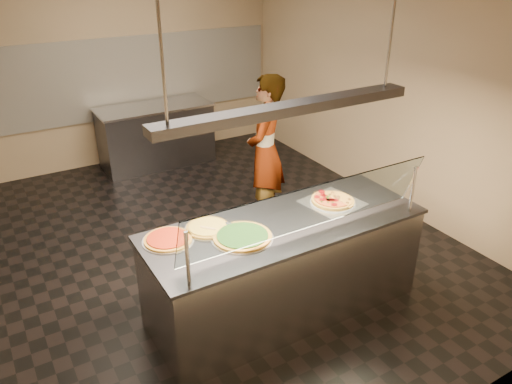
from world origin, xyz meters
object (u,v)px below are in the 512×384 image
sneeze_guard (310,208)px  heat_lamp_housing (289,109)px  perforated_tray (332,202)px  worker (266,152)px  pizza_cheese (207,227)px  half_pizza_sausage (340,198)px  pizza_spatula (215,227)px  serving_counter (284,267)px  pizza_tomato (168,239)px  prep_table (156,135)px  half_pizza_pepperoni (324,202)px  pizza_spinach (242,236)px

sneeze_guard → heat_lamp_housing: size_ratio=0.98×
perforated_tray → worker: 1.46m
pizza_cheese → heat_lamp_housing: 1.21m
half_pizza_sausage → pizza_spatula: size_ratio=1.51×
serving_counter → perforated_tray: size_ratio=4.56×
perforated_tray → heat_lamp_housing: 1.17m
pizza_cheese → pizza_spatula: 0.07m
pizza_cheese → pizza_tomato: (-0.36, -0.01, 0.00)m
pizza_tomato → pizza_cheese: bearing=1.8°
sneeze_guard → prep_table: sneeze_guard is taller
sneeze_guard → heat_lamp_housing: heat_lamp_housing is taller
sneeze_guard → half_pizza_pepperoni: bearing=41.6°
serving_counter → half_pizza_sausage: half_pizza_sausage is taller
serving_counter → pizza_cheese: bearing=158.7°
pizza_tomato → worker: size_ratio=0.23×
half_pizza_pepperoni → pizza_spatula: bearing=174.4°
pizza_spinach → sneeze_guard: bearing=-34.6°
sneeze_guard → pizza_cheese: (-0.63, 0.59, -0.28)m
half_pizza_sausage → pizza_spinach: size_ratio=0.82×
sneeze_guard → pizza_spinach: bearing=145.4°
half_pizza_sausage → pizza_spinach: (-1.13, -0.12, -0.01)m
pizza_spinach → pizza_spatula: pizza_spatula is taller
serving_counter → pizza_cheese: pizza_cheese is taller
half_pizza_sausage → pizza_tomato: half_pizza_sausage is taller
pizza_tomato → worker: bearing=37.1°
pizza_tomato → prep_table: 3.94m
worker → heat_lamp_housing: size_ratio=0.80×
perforated_tray → pizza_cheese: 1.22m
worker → heat_lamp_housing: heat_lamp_housing is taller
pizza_cheese → perforated_tray: bearing=-7.3°
half_pizza_pepperoni → pizza_cheese: (-1.12, 0.15, -0.02)m
serving_counter → pizza_tomato: 1.13m
worker → heat_lamp_housing: (-0.74, -1.54, 1.04)m
perforated_tray → half_pizza_sausage: half_pizza_sausage is taller
perforated_tray → serving_counter: bearing=-171.2°
half_pizza_pepperoni → prep_table: half_pizza_pepperoni is taller
pizza_cheese → pizza_tomato: same height
worker → heat_lamp_housing: 2.00m
serving_counter → half_pizza_sausage: size_ratio=5.92×
pizza_spatula → worker: size_ratio=0.15×
half_pizza_pepperoni → prep_table: (-0.25, 3.86, -0.50)m
worker → serving_counter: bearing=20.0°
pizza_tomato → heat_lamp_housing: size_ratio=0.18×
half_pizza_sausage → pizza_tomato: (-1.67, 0.15, -0.01)m
sneeze_guard → perforated_tray: (0.58, 0.43, -0.29)m
serving_counter → worker: (0.74, 1.54, 0.45)m
pizza_spinach → heat_lamp_housing: (0.45, 0.03, 1.00)m
half_pizza_pepperoni → half_pizza_sausage: 0.19m
pizza_cheese → serving_counter: bearing=-21.3°
pizza_cheese → pizza_tomato: 0.36m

